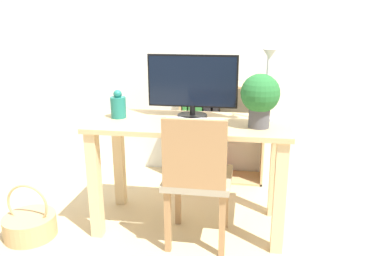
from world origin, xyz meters
TOP-DOWN VIEW (x-y plane):
  - ground_plane at (0.00, 0.00)m, footprint 10.00×10.00m
  - wall_back at (0.00, 0.99)m, footprint 8.00×0.05m
  - desk at (0.00, 0.00)m, footprint 1.25×0.56m
  - monitor at (0.00, 0.12)m, footprint 0.59×0.20m
  - keyboard at (0.04, -0.03)m, footprint 0.38×0.15m
  - vase at (-0.47, 0.02)m, footprint 0.10×0.10m
  - desk_lamp at (0.47, 0.04)m, footprint 0.10×0.19m
  - potted_plant at (0.43, -0.07)m, footprint 0.23×0.23m
  - chair at (0.08, -0.23)m, footprint 0.40×0.40m
  - bookshelf at (0.04, 0.82)m, footprint 0.71×0.28m
  - basket at (-1.00, -0.30)m, footprint 0.33×0.33m

SIDE VIEW (x-z plane):
  - ground_plane at x=0.00m, z-range 0.00..0.00m
  - basket at x=-1.00m, z-range -0.10..0.26m
  - bookshelf at x=0.04m, z-range -0.04..0.81m
  - chair at x=0.08m, z-range 0.04..0.88m
  - desk at x=0.00m, z-range 0.21..0.94m
  - keyboard at x=0.04m, z-range 0.73..0.75m
  - vase at x=-0.47m, z-range 0.72..0.90m
  - potted_plant at x=0.43m, z-range 0.76..1.08m
  - monitor at x=0.00m, z-range 0.75..1.16m
  - desk_lamp at x=0.47m, z-range 0.78..1.24m
  - wall_back at x=0.00m, z-range 0.00..2.60m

